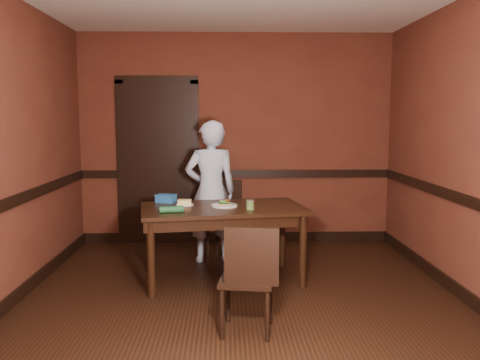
{
  "coord_description": "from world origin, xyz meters",
  "views": [
    {
      "loc": [
        -0.13,
        -4.32,
        1.62
      ],
      "look_at": [
        0.0,
        0.35,
        1.05
      ],
      "focal_mm": 38.0,
      "sensor_mm": 36.0,
      "label": 1
    }
  ],
  "objects": [
    {
      "name": "wall_right",
      "position": [
        2.0,
        0.0,
        1.35
      ],
      "size": [
        0.02,
        4.5,
        2.7
      ],
      "primitive_type": "cube",
      "color": "#59281B",
      "rests_on": "ground"
    },
    {
      "name": "wall_front",
      "position": [
        0.0,
        -2.25,
        1.35
      ],
      "size": [
        4.0,
        0.02,
        2.7
      ],
      "primitive_type": "cube",
      "color": "#59281B",
      "rests_on": "ground"
    },
    {
      "name": "door",
      "position": [
        -1.0,
        2.22,
        1.09
      ],
      "size": [
        1.05,
        0.07,
        2.2
      ],
      "color": "black",
      "rests_on": "ground"
    },
    {
      "name": "wall_back",
      "position": [
        0.0,
        2.25,
        1.35
      ],
      "size": [
        4.0,
        0.02,
        2.7
      ],
      "primitive_type": "cube",
      "color": "#59281B",
      "rests_on": "ground"
    },
    {
      "name": "sauce_jar",
      "position": [
        0.1,
        0.48,
        0.8
      ],
      "size": [
        0.08,
        0.08,
        0.09
      ],
      "rotation": [
        0.0,
        0.0,
        0.26
      ],
      "color": "#5C8538",
      "rests_on": "dining_table"
    },
    {
      "name": "baseboard_back",
      "position": [
        0.0,
        2.23,
        0.06
      ],
      "size": [
        4.0,
        0.03,
        0.12
      ],
      "primitive_type": "cube",
      "color": "black",
      "rests_on": "ground"
    },
    {
      "name": "dado_left",
      "position": [
        -1.99,
        0.0,
        0.9
      ],
      "size": [
        0.03,
        4.5,
        0.1
      ],
      "primitive_type": "cube",
      "color": "black",
      "rests_on": "ground"
    },
    {
      "name": "cheese_saucer",
      "position": [
        -0.55,
        0.74,
        0.77
      ],
      "size": [
        0.18,
        0.18,
        0.06
      ],
      "rotation": [
        0.0,
        0.0,
        -0.06
      ],
      "color": "white",
      "rests_on": "dining_table"
    },
    {
      "name": "baseboard_left",
      "position": [
        -1.99,
        0.0,
        0.06
      ],
      "size": [
        0.03,
        4.5,
        0.12
      ],
      "primitive_type": "cube",
      "color": "black",
      "rests_on": "ground"
    },
    {
      "name": "person",
      "position": [
        -0.3,
        1.35,
        0.8
      ],
      "size": [
        0.64,
        0.48,
        1.59
      ],
      "primitive_type": "imported",
      "rotation": [
        0.0,
        0.0,
        3.32
      ],
      "color": "silver",
      "rests_on": "floor"
    },
    {
      "name": "dado_back",
      "position": [
        0.0,
        2.23,
        0.9
      ],
      "size": [
        4.0,
        0.03,
        0.1
      ],
      "primitive_type": "cube",
      "color": "black",
      "rests_on": "ground"
    },
    {
      "name": "floor",
      "position": [
        0.0,
        0.0,
        0.0
      ],
      "size": [
        4.0,
        4.5,
        0.01
      ],
      "primitive_type": "cube",
      "color": "black",
      "rests_on": "ground"
    },
    {
      "name": "baseboard_right",
      "position": [
        1.99,
        0.0,
        0.06
      ],
      "size": [
        0.03,
        4.5,
        0.12
      ],
      "primitive_type": "cube",
      "color": "black",
      "rests_on": "ground"
    },
    {
      "name": "chair_near",
      "position": [
        0.03,
        -0.61,
        0.42
      ],
      "size": [
        0.45,
        0.45,
        0.85
      ],
      "primitive_type": null,
      "rotation": [
        0.0,
        0.0,
        3.0
      ],
      "color": "black",
      "rests_on": "floor"
    },
    {
      "name": "dado_right",
      "position": [
        1.99,
        0.0,
        0.9
      ],
      "size": [
        0.03,
        4.5,
        0.1
      ],
      "primitive_type": "cube",
      "color": "black",
      "rests_on": "ground"
    },
    {
      "name": "chair_far",
      "position": [
        -0.11,
        1.29,
        0.46
      ],
      "size": [
        0.52,
        0.52,
        0.92
      ],
      "primitive_type": null,
      "rotation": [
        0.0,
        0.0,
        -0.26
      ],
      "color": "black",
      "rests_on": "floor"
    },
    {
      "name": "dining_table",
      "position": [
        -0.16,
        0.65,
        0.37
      ],
      "size": [
        1.72,
        1.14,
        0.75
      ],
      "primitive_type": "cube",
      "rotation": [
        0.0,
        0.0,
        0.16
      ],
      "color": "black",
      "rests_on": "floor"
    },
    {
      "name": "wall_left",
      "position": [
        -2.0,
        0.0,
        1.35
      ],
      "size": [
        0.02,
        4.5,
        2.7
      ],
      "primitive_type": "cube",
      "color": "#59281B",
      "rests_on": "ground"
    },
    {
      "name": "wrapped_veg",
      "position": [
        -0.64,
        0.33,
        0.78
      ],
      "size": [
        0.23,
        0.11,
        0.06
      ],
      "primitive_type": "cylinder",
      "rotation": [
        0.0,
        1.57,
        0.2
      ],
      "color": "#1C5528",
      "rests_on": "dining_table"
    },
    {
      "name": "sandwich_plate",
      "position": [
        -0.15,
        0.66,
        0.77
      ],
      "size": [
        0.26,
        0.26,
        0.07
      ],
      "rotation": [
        0.0,
        0.0,
        -0.23
      ],
      "color": "white",
      "rests_on": "dining_table"
    },
    {
      "name": "food_tub",
      "position": [
        -0.76,
        0.92,
        0.79
      ],
      "size": [
        0.23,
        0.2,
        0.08
      ],
      "rotation": [
        0.0,
        0.0,
        -0.36
      ],
      "color": "#2668B2",
      "rests_on": "dining_table"
    }
  ]
}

